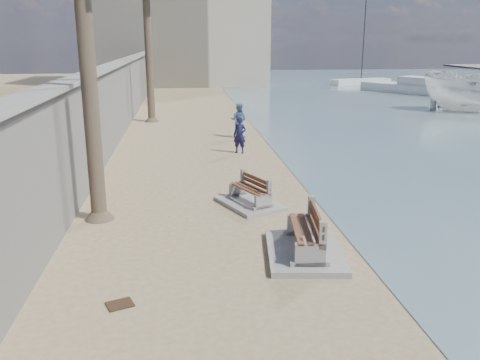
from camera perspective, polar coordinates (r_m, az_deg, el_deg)
seawall at (r=26.06m, az=-13.76°, el=8.50°), size 0.45×70.00×3.50m
wall_cap at (r=25.92m, az=-14.02°, el=12.45°), size 0.80×70.00×0.12m
end_building at (r=57.73m, az=-6.84°, el=17.69°), size 18.00×12.00×14.00m
bench_near at (r=11.64m, az=7.32°, el=-6.28°), size 1.94×2.62×1.02m
bench_far at (r=14.94m, az=1.10°, el=-1.52°), size 2.06×2.39×0.84m
person_a at (r=21.77m, az=-0.03°, el=5.34°), size 0.77×0.67×1.79m
person_b at (r=25.36m, az=-0.14°, el=6.91°), size 1.12×1.01×1.88m
yacht_far at (r=49.25m, az=18.56°, el=9.64°), size 7.00×9.31×1.50m
sailboat_west at (r=57.37m, az=13.44°, el=10.75°), size 6.76×3.15×11.14m
debris_d at (r=9.92m, az=-13.33°, el=-13.42°), size 0.58×0.52×0.03m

